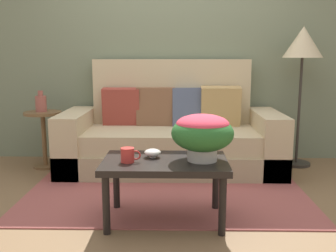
% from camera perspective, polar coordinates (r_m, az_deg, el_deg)
% --- Properties ---
extents(ground_plane, '(14.00, 14.00, 0.00)m').
position_cam_1_polar(ground_plane, '(3.55, -0.23, -9.32)').
color(ground_plane, brown).
extents(wall_back, '(6.40, 0.12, 2.76)m').
position_cam_1_polar(wall_back, '(4.56, 0.13, 12.63)').
color(wall_back, slate).
rests_on(wall_back, ground).
extents(area_rug, '(2.42, 1.94, 0.01)m').
position_cam_1_polar(area_rug, '(3.69, -0.18, -8.49)').
color(area_rug, '#994C47').
rests_on(area_rug, ground).
extents(couch, '(2.26, 0.94, 1.15)m').
position_cam_1_polar(couch, '(4.16, 0.52, -1.55)').
color(couch, tan).
rests_on(couch, ground).
extents(coffee_table, '(0.89, 0.56, 0.46)m').
position_cam_1_polar(coffee_table, '(2.81, -0.44, -6.13)').
color(coffee_table, black).
rests_on(coffee_table, ground).
extents(side_table, '(0.39, 0.39, 0.61)m').
position_cam_1_polar(side_table, '(4.36, -17.69, -0.45)').
color(side_table, brown).
rests_on(side_table, ground).
extents(floor_lamp, '(0.41, 0.41, 1.49)m').
position_cam_1_polar(floor_lamp, '(4.41, 19.04, 10.56)').
color(floor_lamp, '#2D2823').
rests_on(floor_lamp, ground).
extents(potted_plant, '(0.44, 0.44, 0.33)m').
position_cam_1_polar(potted_plant, '(2.74, 5.06, -0.91)').
color(potted_plant, '#B7B2A8').
rests_on(potted_plant, coffee_table).
extents(coffee_mug, '(0.14, 0.09, 0.10)m').
position_cam_1_polar(coffee_mug, '(2.74, -5.85, -4.24)').
color(coffee_mug, red).
rests_on(coffee_mug, coffee_table).
extents(snack_bowl, '(0.12, 0.12, 0.06)m').
position_cam_1_polar(snack_bowl, '(2.85, -2.27, -3.91)').
color(snack_bowl, silver).
rests_on(snack_bowl, coffee_table).
extents(table_vase, '(0.12, 0.12, 0.22)m').
position_cam_1_polar(table_vase, '(4.34, -18.03, 3.20)').
color(table_vase, '#934C42').
rests_on(table_vase, side_table).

